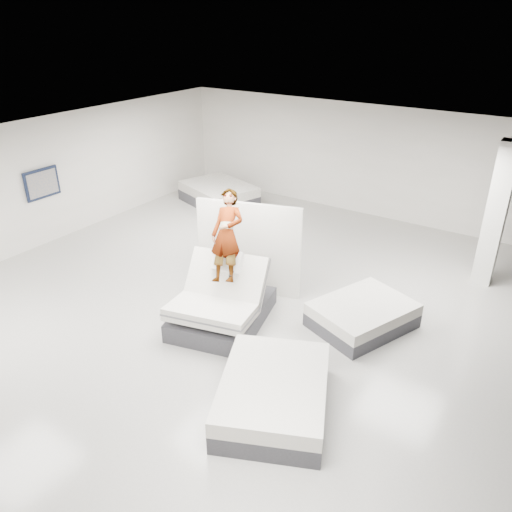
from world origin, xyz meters
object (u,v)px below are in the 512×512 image
person (227,254)px  wall_poster (42,184)px  flat_bed_right_far (362,315)px  divider_panel (249,249)px  column (496,215)px  flat_bed_right_near (274,394)px  hero_bed (222,305)px  flat_bed_left_far (219,194)px  remote (231,274)px

person → wall_poster: (-5.97, 0.25, 0.25)m
person → wall_poster: 5.98m
flat_bed_right_far → divider_panel: bearing=-178.4°
column → flat_bed_right_near: bearing=-106.6°
hero_bed → flat_bed_left_far: size_ratio=0.90×
remote → divider_panel: divider_panel is taller
hero_bed → flat_bed_left_far: (-4.18, 5.37, -0.10)m
flat_bed_right_far → flat_bed_right_near: 2.86m
hero_bed → flat_bed_right_near: 2.54m
flat_bed_left_far → wall_poster: (-1.87, -4.78, 1.29)m
remote → divider_panel: (-0.48, 1.28, -0.11)m
divider_panel → flat_bed_left_far: divider_panel is taller
column → wall_poster: 10.71m
hero_bed → flat_bed_left_far: 6.81m
remote → column: (3.66, 4.53, 0.47)m
flat_bed_right_near → flat_bed_left_far: 9.26m
flat_bed_right_far → column: bearing=64.0°
flat_bed_right_far → flat_bed_right_near: bearing=-94.9°
flat_bed_left_far → wall_poster: wall_poster is taller
flat_bed_right_far → flat_bed_right_near: size_ratio=0.87×
flat_bed_left_far → flat_bed_right_far: bearing=-31.3°
flat_bed_right_near → wall_poster: wall_poster is taller
person → flat_bed_left_far: size_ratio=0.67×
person → remote: size_ratio=12.65×
divider_panel → flat_bed_right_far: bearing=-15.5°
remote → wall_poster: 6.31m
flat_bed_right_near → hero_bed: bearing=145.2°
person → column: bearing=33.0°
wall_poster → remote: bearing=-4.9°
flat_bed_right_far → wall_poster: (-8.38, -0.82, 1.35)m
divider_panel → flat_bed_right_near: divider_panel is taller
remote → wall_poster: (-6.27, 0.53, 0.47)m
remote → column: 5.85m
flat_bed_right_far → column: size_ratio=0.69×
remote → flat_bed_right_far: size_ratio=0.06×
person → flat_bed_left_far: 6.57m
wall_poster → hero_bed: bearing=-5.5°
flat_bed_right_far → wall_poster: wall_poster is taller
flat_bed_right_near → remote: bearing=141.2°
flat_bed_right_near → wall_poster: (-8.14, 2.03, 1.31)m
hero_bed → flat_bed_left_far: hero_bed is taller
hero_bed → flat_bed_right_far: size_ratio=1.09×
hero_bed → column: bearing=49.8°
remote → flat_bed_left_far: 6.95m
person → divider_panel: bearing=86.4°
remote → wall_poster: wall_poster is taller
hero_bed → person: bearing=104.0°
hero_bed → column: 6.12m
person → flat_bed_right_far: person is taller
person → flat_bed_left_far: person is taller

